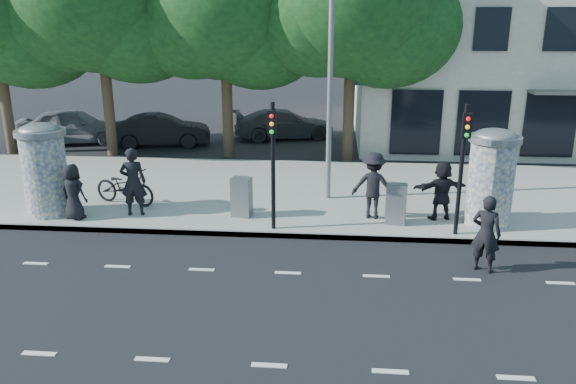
# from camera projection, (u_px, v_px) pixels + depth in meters

# --- Properties ---
(ground) EXTENTS (120.00, 120.00, 0.00)m
(ground) POSITION_uv_depth(u_px,v_px,m) (282.00, 302.00, 11.45)
(ground) COLOR black
(ground) RESTS_ON ground
(sidewalk) EXTENTS (40.00, 8.00, 0.15)m
(sidewalk) POSITION_uv_depth(u_px,v_px,m) (304.00, 192.00, 18.57)
(sidewalk) COLOR gray
(sidewalk) RESTS_ON ground
(curb) EXTENTS (40.00, 0.10, 0.16)m
(curb) POSITION_uv_depth(u_px,v_px,m) (295.00, 236.00, 14.81)
(curb) COLOR slate
(curb) RESTS_ON ground
(lane_dash_near) EXTENTS (32.00, 0.12, 0.01)m
(lane_dash_near) POSITION_uv_depth(u_px,v_px,m) (269.00, 365.00, 9.35)
(lane_dash_near) COLOR silver
(lane_dash_near) RESTS_ON ground
(lane_dash_far) EXTENTS (32.00, 0.12, 0.01)m
(lane_dash_far) POSITION_uv_depth(u_px,v_px,m) (288.00, 273.00, 12.78)
(lane_dash_far) COLOR silver
(lane_dash_far) RESTS_ON ground
(ad_column_left) EXTENTS (1.36, 1.36, 2.65)m
(ad_column_left) POSITION_uv_depth(u_px,v_px,m) (44.00, 167.00, 15.88)
(ad_column_left) COLOR beige
(ad_column_left) RESTS_ON sidewalk
(ad_column_right) EXTENTS (1.36, 1.36, 2.65)m
(ad_column_right) POSITION_uv_depth(u_px,v_px,m) (491.00, 175.00, 15.04)
(ad_column_right) COLOR beige
(ad_column_right) RESTS_ON sidewalk
(traffic_pole_near) EXTENTS (0.22, 0.31, 3.40)m
(traffic_pole_near) POSITION_uv_depth(u_px,v_px,m) (273.00, 153.00, 14.46)
(traffic_pole_near) COLOR black
(traffic_pole_near) RESTS_ON sidewalk
(traffic_pole_far) EXTENTS (0.22, 0.31, 3.40)m
(traffic_pole_far) POSITION_uv_depth(u_px,v_px,m) (463.00, 157.00, 14.06)
(traffic_pole_far) COLOR black
(traffic_pole_far) RESTS_ON sidewalk
(street_lamp) EXTENTS (0.25, 0.93, 8.00)m
(street_lamp) POSITION_uv_depth(u_px,v_px,m) (331.00, 46.00, 16.30)
(street_lamp) COLOR slate
(street_lamp) RESTS_ON sidewalk
(tree_near_left) EXTENTS (6.80, 6.80, 8.97)m
(tree_near_left) POSITION_uv_depth(u_px,v_px,m) (224.00, 6.00, 22.06)
(tree_near_left) COLOR #38281C
(tree_near_left) RESTS_ON ground
(building) EXTENTS (20.30, 15.85, 12.00)m
(building) POSITION_uv_depth(u_px,v_px,m) (562.00, 10.00, 27.74)
(building) COLOR #ABA18F
(building) RESTS_ON ground
(ped_a) EXTENTS (0.89, 0.72, 1.58)m
(ped_a) POSITION_uv_depth(u_px,v_px,m) (73.00, 192.00, 15.63)
(ped_a) COLOR black
(ped_a) RESTS_ON sidewalk
(ped_b) EXTENTS (0.79, 0.59, 1.96)m
(ped_b) POSITION_uv_depth(u_px,v_px,m) (133.00, 182.00, 15.91)
(ped_b) COLOR black
(ped_b) RESTS_ON sidewalk
(ped_d) EXTENTS (1.32, 0.90, 1.89)m
(ped_d) POSITION_uv_depth(u_px,v_px,m) (373.00, 185.00, 15.69)
(ped_d) COLOR black
(ped_d) RESTS_ON sidewalk
(ped_f) EXTENTS (1.64, 0.92, 1.68)m
(ped_f) POSITION_uv_depth(u_px,v_px,m) (442.00, 190.00, 15.60)
(ped_f) COLOR black
(ped_f) RESTS_ON sidewalk
(man_road) EXTENTS (0.78, 0.69, 1.81)m
(man_road) POSITION_uv_depth(u_px,v_px,m) (486.00, 234.00, 12.66)
(man_road) COLOR black
(man_road) RESTS_ON ground
(bicycle) EXTENTS (1.31, 2.19, 1.09)m
(bicycle) POSITION_uv_depth(u_px,v_px,m) (125.00, 187.00, 16.98)
(bicycle) COLOR black
(bicycle) RESTS_ON sidewalk
(cabinet_left) EXTENTS (0.60, 0.48, 1.13)m
(cabinet_left) POSITION_uv_depth(u_px,v_px,m) (242.00, 197.00, 15.91)
(cabinet_left) COLOR slate
(cabinet_left) RESTS_ON sidewalk
(cabinet_right) EXTENTS (0.60, 0.48, 1.13)m
(cabinet_right) POSITION_uv_depth(u_px,v_px,m) (396.00, 204.00, 15.32)
(cabinet_right) COLOR slate
(cabinet_right) RESTS_ON sidewalk
(car_left) EXTENTS (2.96, 5.12, 1.64)m
(car_left) POSITION_uv_depth(u_px,v_px,m) (73.00, 126.00, 26.07)
(car_left) COLOR slate
(car_left) RESTS_ON ground
(car_mid) EXTENTS (2.39, 4.62, 1.45)m
(car_mid) POSITION_uv_depth(u_px,v_px,m) (161.00, 130.00, 25.57)
(car_mid) COLOR black
(car_mid) RESTS_ON ground
(car_right) EXTENTS (3.22, 5.18, 1.40)m
(car_right) POSITION_uv_depth(u_px,v_px,m) (284.00, 124.00, 27.30)
(car_right) COLOR #48494E
(car_right) RESTS_ON ground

